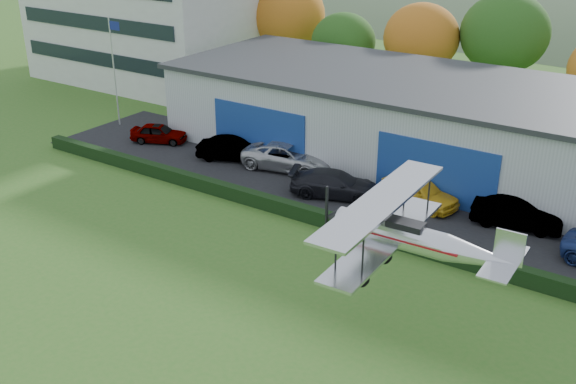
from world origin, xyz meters
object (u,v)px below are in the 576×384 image
Objects in this scene: car_2 at (288,157)px; biplane at (408,235)px; car_3 at (335,184)px; hangar at (475,130)px; car_5 at (517,214)px; car_1 at (232,149)px; office_block at (158,20)px; flagpole at (114,62)px; car_0 at (159,133)px; car_4 at (420,192)px.

biplane is (13.88, -13.33, 4.32)m from car_2.
hangar is at bearing -50.49° from car_3.
hangar is at bearing 100.87° from biplane.
car_2 is (-9.53, -6.28, -1.80)m from hangar.
car_3 is 9.92m from car_5.
office_block is at bearing 31.73° from car_1.
hangar is 5.08× the size of flagpole.
car_5 is 0.56× the size of biplane.
car_1 is (6.32, 0.15, 0.07)m from car_0.
biplane is (4.35, -19.61, 2.52)m from hangar.
office_block is at bearing 61.01° from car_5.
hangar is 5.02× the size of biplane.
car_0 is 10.26m from car_2.
car_1 is (19.59, -14.08, -4.43)m from office_block.
biplane is (-0.41, -13.17, 4.38)m from car_5.
car_0 is 6.33m from car_1.
office_block is at bearing 121.97° from flagpole.
flagpole is 1.76× the size of car_5.
car_3 is at bearing -6.59° from flagpole.
flagpole is 0.99× the size of biplane.
office_block is 27.33m from car_2.
car_4 is at bearing 83.30° from car_5.
car_1 is at bearing 90.30° from car_2.
flagpole is at bearing -58.03° from office_block.
car_0 is at bearing -159.94° from hangar.
flagpole is 20.42m from car_3.
car_0 is 24.51m from car_5.
office_block is 40.33m from car_5.
flagpole reaches higher than biplane.
car_0 is (13.26, -14.23, -4.50)m from office_block.
car_5 is at bearing -19.62° from office_block.
car_4 is at bearing -112.42° from car_0.
car_0 is 0.86× the size of car_4.
hangar is 7.90× the size of car_3.
car_3 is (8.42, -1.22, 0.01)m from car_1.
car_4 is at bearing -1.67° from flagpole.
car_2 is at bearing -146.59° from hangar.
car_4 is at bearing -110.89° from car_1.
car_0 is 14.79m from car_3.
office_block is 4.62× the size of car_1.
car_4 reaches higher than car_1.
car_3 is at bearing -118.11° from car_0.
car_3 is 15.33m from biplane.
office_block is 4.55× the size of car_4.
car_5 is at bearing 86.59° from biplane.
flagpole is 32.26m from biplane.
car_0 is at bearing -47.02° from office_block.
flagpole reaches higher than car_3.
office_block is at bearing 41.96° from car_3.
car_4 is at bearing 109.03° from biplane.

